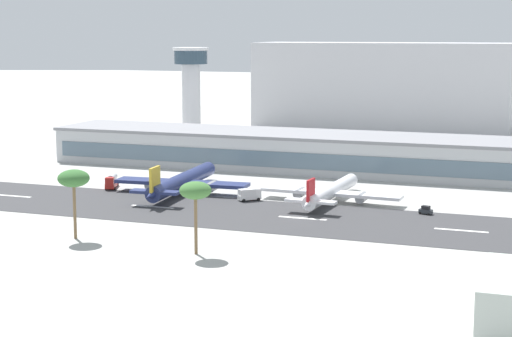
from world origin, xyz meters
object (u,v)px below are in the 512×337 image
Objects in this scene: palm_tree_0 at (195,192)px; airliner_red_tail_gate_1 at (330,192)px; distant_hotel_block at (382,86)px; service_fuel_truck_0 at (112,181)px; service_box_truck_2 at (249,194)px; control_tower at (191,84)px; palm_tree_2 at (74,179)px; service_baggage_tug_1 at (426,210)px; airliner_gold_tail_gate_0 at (180,182)px; terminal_building at (307,151)px.

airliner_red_tail_gate_1 is at bearing 78.94° from palm_tree_0.
palm_tree_0 reaches higher than airliner_red_tail_gate_1.
distant_hotel_block reaches higher than service_fuel_truck_0.
service_box_truck_2 is (-20.69, -4.94, -0.99)m from airliner_red_tail_gate_1.
control_tower is 2.52× the size of palm_tree_2.
distant_hotel_block is at bearing 121.25° from service_baggage_tug_1.
control_tower is 163.40m from palm_tree_2.
palm_tree_0 is (73.00, -160.30, -10.80)m from control_tower.
distant_hotel_block is at bearing -10.30° from airliner_gold_tail_gate_0.
control_tower is at bearing 105.31° from palm_tree_2.
airliner_red_tail_gate_1 is 4.72× the size of service_fuel_truck_0.
distant_hotel_block reaches higher than control_tower.
distant_hotel_block reaches higher than palm_tree_0.
airliner_red_tail_gate_1 is (42.14, 2.07, -0.50)m from airliner_gold_tail_gate_0.
palm_tree_2 is (-20.53, -107.62, 7.11)m from terminal_building.
terminal_building is 56.77m from airliner_gold_tail_gate_0.
terminal_building is 109.79m from palm_tree_2.
airliner_red_tail_gate_1 is 61.99m from palm_tree_0.
palm_tree_0 reaches higher than airliner_gold_tail_gate_0.
control_tower reaches higher than palm_tree_2.
service_baggage_tug_1 is 0.24× the size of palm_tree_0.
service_fuel_truck_0 is 1.48× the size of service_box_truck_2.
airliner_gold_tail_gate_0 is 22.30m from service_fuel_truck_0.
palm_tree_2 is (-19.29, -231.89, -6.70)m from distant_hotel_block.
distant_hotel_block is 7.61× the size of palm_tree_2.
control_tower is 0.91× the size of airliner_red_tail_gate_1.
service_baggage_tug_1 is at bearing -75.02° from distant_hotel_block.
terminal_building is 125.05m from distant_hotel_block.
service_baggage_tug_1 is 85.54m from palm_tree_2.
terminal_building reaches higher than service_fuel_truck_0.
airliner_gold_tail_gate_0 is 21.70m from service_box_truck_2.
palm_tree_0 is (30.41, -57.96, 9.59)m from airliner_gold_tail_gate_0.
control_tower is 4.31× the size of service_fuel_truck_0.
service_baggage_tug_1 is (48.46, -181.08, -18.75)m from distant_hotel_block.
palm_tree_0 is 0.98× the size of palm_tree_2.
control_tower reaches higher than palm_tree_0.
distant_hotel_block is at bearing 10.06° from airliner_red_tail_gate_1.
palm_tree_2 reaches higher than terminal_building.
airliner_gold_tail_gate_0 is 68.37m from service_baggage_tug_1.
airliner_gold_tail_gate_0 is at bearing -67.41° from control_tower.
palm_tree_2 is at bearing -100.80° from terminal_building.
airliner_red_tail_gate_1 is 6.98× the size of service_box_truck_2.
control_tower is 155.30m from service_baggage_tug_1.
palm_tree_0 is (8.96, -55.09, 11.09)m from service_box_truck_2.
terminal_building reaches higher than service_box_truck_2.
palm_tree_0 reaches higher than service_fuel_truck_0.
airliner_gold_tail_gate_0 is 3.25× the size of palm_tree_2.
control_tower is at bearing 42.96° from airliner_red_tail_gate_1.
service_fuel_truck_0 is (-64.38, -0.96, -0.75)m from airliner_red_tail_gate_1.
distant_hotel_block reaches higher than palm_tree_2.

